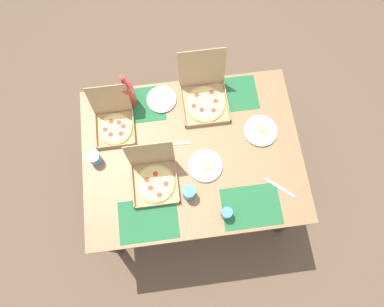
{
  "coord_description": "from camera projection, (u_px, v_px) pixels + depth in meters",
  "views": [
    {
      "loc": [
        -0.09,
        -0.7,
        2.92
      ],
      "look_at": [
        0.0,
        0.0,
        0.77
      ],
      "focal_mm": 32.99,
      "sensor_mm": 36.0,
      "label": 1
    }
  ],
  "objects": [
    {
      "name": "knife_by_far_left",
      "position": [
        280.0,
        187.0,
        2.19
      ],
      "size": [
        0.17,
        0.15,
        0.0
      ],
      "primitive_type": "cube",
      "rotation": [
        0.0,
        0.0,
        2.43
      ],
      "color": "#B7B7BC",
      "rests_on": "dining_table"
    },
    {
      "name": "pizza_box_edge_far",
      "position": [
        154.0,
        177.0,
        2.16
      ],
      "size": [
        0.28,
        0.29,
        0.32
      ],
      "color": "tan",
      "rests_on": "dining_table"
    },
    {
      "name": "cup_dark",
      "position": [
        189.0,
        193.0,
        2.13
      ],
      "size": [
        0.08,
        0.08,
        0.1
      ],
      "primitive_type": "cylinder",
      "color": "teal",
      "rests_on": "dining_table"
    },
    {
      "name": "placemat_near_left",
      "position": [
        148.0,
        220.0,
        2.13
      ],
      "size": [
        0.36,
        0.26,
        0.0
      ],
      "primitive_type": "cube",
      "color": "#236638",
      "rests_on": "dining_table"
    },
    {
      "name": "ground_plane",
      "position": [
        192.0,
        182.0,
        2.99
      ],
      "size": [
        6.0,
        6.0,
        0.0
      ],
      "primitive_type": "plane",
      "color": "brown"
    },
    {
      "name": "plate_middle",
      "position": [
        161.0,
        100.0,
        2.37
      ],
      "size": [
        0.2,
        0.2,
        0.02
      ],
      "color": "white",
      "rests_on": "dining_table"
    },
    {
      "name": "pizza_box_center",
      "position": [
        114.0,
        122.0,
        2.28
      ],
      "size": [
        0.25,
        0.29,
        0.29
      ],
      "color": "tan",
      "rests_on": "dining_table"
    },
    {
      "name": "knife_by_far_right",
      "position": [
        174.0,
        144.0,
        2.28
      ],
      "size": [
        0.21,
        0.02,
        0.0
      ],
      "primitive_type": "cube",
      "rotation": [
        0.0,
        0.0,
        6.26
      ],
      "color": "#B7B7BC",
      "rests_on": "dining_table"
    },
    {
      "name": "dining_table",
      "position": [
        192.0,
        159.0,
        2.37
      ],
      "size": [
        1.4,
        1.07,
        0.77
      ],
      "color": "#3F3328",
      "rests_on": "ground_plane"
    },
    {
      "name": "placemat_near_right",
      "position": [
        251.0,
        206.0,
        2.16
      ],
      "size": [
        0.36,
        0.26,
        0.0
      ],
      "primitive_type": "cube",
      "color": "#236638",
      "rests_on": "dining_table"
    },
    {
      "name": "cup_red",
      "position": [
        95.0,
        158.0,
        2.2
      ],
      "size": [
        0.07,
        0.07,
        0.09
      ],
      "primitive_type": "cylinder",
      "color": "teal",
      "rests_on": "dining_table"
    },
    {
      "name": "placemat_far_right",
      "position": [
        231.0,
        94.0,
        2.4
      ],
      "size": [
        0.36,
        0.26,
        0.0
      ],
      "primitive_type": "cube",
      "color": "#236638",
      "rests_on": "dining_table"
    },
    {
      "name": "plate_near_right",
      "position": [
        206.0,
        166.0,
        2.23
      ],
      "size": [
        0.22,
        0.22,
        0.03
      ],
      "color": "white",
      "rests_on": "dining_table"
    },
    {
      "name": "pizza_box_corner_left",
      "position": [
        204.0,
        96.0,
        2.34
      ],
      "size": [
        0.3,
        0.36,
        0.34
      ],
      "color": "tan",
      "rests_on": "dining_table"
    },
    {
      "name": "cup_spare",
      "position": [
        227.0,
        213.0,
        2.1
      ],
      "size": [
        0.07,
        0.07,
        0.09
      ],
      "primitive_type": "cylinder",
      "color": "teal",
      "rests_on": "dining_table"
    },
    {
      "name": "plate_near_left",
      "position": [
        261.0,
        130.0,
        2.3
      ],
      "size": [
        0.22,
        0.22,
        0.03
      ],
      "color": "white",
      "rests_on": "dining_table"
    },
    {
      "name": "soda_bottle",
      "position": [
        127.0,
        92.0,
        2.25
      ],
      "size": [
        0.09,
        0.09,
        0.32
      ],
      "color": "#B2382D",
      "rests_on": "dining_table"
    },
    {
      "name": "placemat_far_left",
      "position": [
        138.0,
        105.0,
        2.37
      ],
      "size": [
        0.36,
        0.26,
        0.0
      ],
      "primitive_type": "cube",
      "color": "#236638",
      "rests_on": "dining_table"
    }
  ]
}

